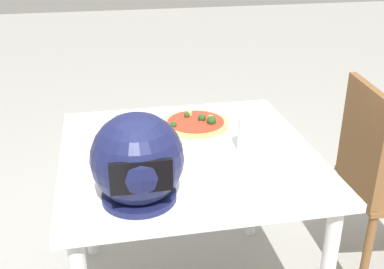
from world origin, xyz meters
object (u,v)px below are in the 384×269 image
at_px(pizza, 196,123).
at_px(chair_side, 379,175).
at_px(drinking_glass, 247,135).
at_px(motorcycle_helmet, 137,160).
at_px(dining_table, 188,172).

distance_m(pizza, chair_side, 0.80).
bearing_deg(drinking_glass, motorcycle_helmet, 31.33).
xyz_separation_m(drinking_glass, chair_side, (-0.61, -0.06, -0.27)).
xyz_separation_m(pizza, drinking_glass, (-0.14, 0.22, 0.04)).
height_order(drinking_glass, chair_side, chair_side).
distance_m(dining_table, drinking_glass, 0.27).
distance_m(pizza, drinking_glass, 0.27).
xyz_separation_m(pizza, motorcycle_helmet, (0.28, 0.48, 0.11)).
bearing_deg(dining_table, pizza, -110.41).
relative_size(drinking_glass, chair_side, 0.14).
bearing_deg(drinking_glass, chair_side, -174.71).
relative_size(dining_table, chair_side, 1.02).
height_order(pizza, drinking_glass, drinking_glass).
bearing_deg(dining_table, drinking_glass, 170.60).
bearing_deg(drinking_glass, pizza, -57.51).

